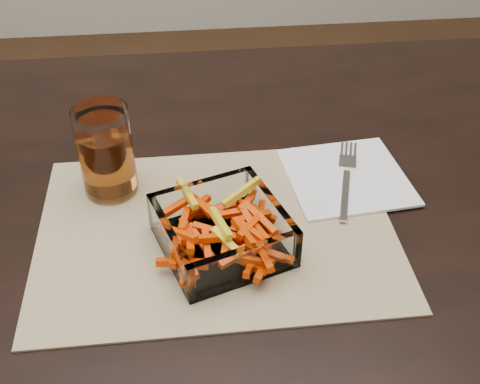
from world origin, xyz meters
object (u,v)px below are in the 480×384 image
at_px(glass_bowl, 222,233).
at_px(fork, 347,176).
at_px(dining_table, 244,242).
at_px(tumbler, 106,154).

bearing_deg(glass_bowl, fork, 32.51).
xyz_separation_m(dining_table, tumbler, (-0.18, 0.03, 0.15)).
height_order(dining_table, glass_bowl, glass_bowl).
relative_size(glass_bowl, tumbler, 1.41).
relative_size(dining_table, tumbler, 12.62).
bearing_deg(glass_bowl, tumbler, 137.71).
bearing_deg(fork, glass_bowl, -131.00).
relative_size(dining_table, glass_bowl, 8.97).
height_order(glass_bowl, fork, glass_bowl).
height_order(dining_table, tumbler, tumbler).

